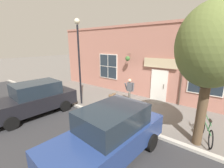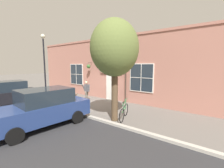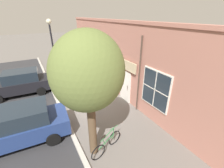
# 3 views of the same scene
# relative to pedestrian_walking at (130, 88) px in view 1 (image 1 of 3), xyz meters

# --- Properties ---
(ground_plane) EXTENTS (90.00, 90.00, 0.00)m
(ground_plane) POSITION_rel_pedestrian_walking_xyz_m (0.64, 0.80, -0.95)
(ground_plane) COLOR #66605B
(storefront_facade) EXTENTS (0.95, 18.00, 5.10)m
(storefront_facade) POSITION_rel_pedestrian_walking_xyz_m (-1.70, 0.80, 1.60)
(storefront_facade) COLOR #B27566
(storefront_facade) RESTS_ON ground_plane
(pedestrian_walking) EXTENTS (0.55, 0.55, 1.61)m
(pedestrian_walking) POSITION_rel_pedestrian_walking_xyz_m (0.00, 0.00, 0.00)
(pedestrian_walking) COLOR #6B665B
(pedestrian_walking) RESTS_ON ground_plane
(dog_on_leash) EXTENTS (1.11, 0.37, 0.62)m
(dog_on_leash) POSITION_rel_pedestrian_walking_xyz_m (0.55, -1.00, -0.55)
(dog_on_leash) COLOR brown
(dog_on_leash) RESTS_ON ground_plane
(street_tree_by_curb) EXTENTS (2.55, 2.29, 5.07)m
(street_tree_by_curb) POSITION_rel_pedestrian_walking_xyz_m (2.14, 4.32, 2.60)
(street_tree_by_curb) COLOR brown
(street_tree_by_curb) RESTS_ON ground_plane
(leaning_bicycle) EXTENTS (1.67, 0.57, 1.00)m
(leaning_bicycle) POSITION_rel_pedestrian_walking_xyz_m (1.58, 4.54, -0.57)
(leaning_bicycle) COLOR black
(leaning_bicycle) RESTS_ON ground_plane
(parked_car_nearest_curb) EXTENTS (4.42, 2.19, 1.75)m
(parked_car_nearest_curb) POSITION_rel_pedestrian_walking_xyz_m (4.63, -3.16, -0.07)
(parked_car_nearest_curb) COLOR black
(parked_car_nearest_curb) RESTS_ON ground_plane
(parked_car_mid_block) EXTENTS (4.42, 2.19, 1.75)m
(parked_car_mid_block) POSITION_rel_pedestrian_walking_xyz_m (4.72, 2.10, -0.07)
(parked_car_mid_block) COLOR navy
(parked_car_mid_block) RESTS_ON ground_plane
(street_lamp) EXTENTS (0.32, 0.32, 5.14)m
(street_lamp) POSITION_rel_pedestrian_walking_xyz_m (2.09, -2.34, 2.38)
(street_lamp) COLOR black
(street_lamp) RESTS_ON ground_plane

